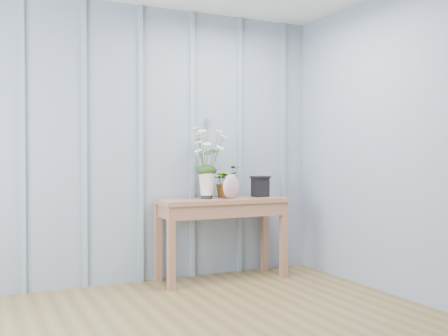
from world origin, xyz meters
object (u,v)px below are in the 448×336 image
carved_box (260,186)px  daisy_vase (207,153)px  sideboard (222,211)px  felt_disc_vessel (231,187)px

carved_box → daisy_vase: bearing=-179.3°
daisy_vase → carved_box: bearing=0.7°
sideboard → carved_box: carved_box is taller
sideboard → daisy_vase: (-0.15, 0.00, 0.53)m
daisy_vase → carved_box: 0.64m
daisy_vase → felt_disc_vessel: bearing=-23.9°
felt_disc_vessel → carved_box: 0.37m
carved_box → sideboard: bearing=-178.6°
daisy_vase → felt_disc_vessel: (0.20, -0.09, -0.31)m
felt_disc_vessel → sideboard: bearing=96.6°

